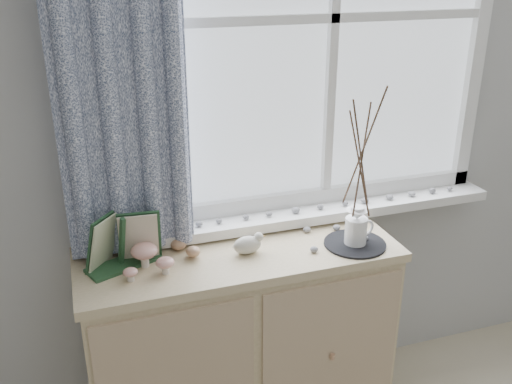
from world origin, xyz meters
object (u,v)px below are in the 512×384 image
at_px(toadstool_cluster, 147,257).
at_px(twig_pitcher, 362,154).
at_px(sideboard, 241,345).
at_px(botanical_book, 122,243).

height_order(toadstool_cluster, twig_pitcher, twig_pitcher).
bearing_deg(sideboard, botanical_book, -179.78).
xyz_separation_m(botanical_book, toadstool_cluster, (0.08, -0.02, -0.05)).
bearing_deg(toadstool_cluster, twig_pitcher, -4.68).
bearing_deg(botanical_book, sideboard, -22.18).
height_order(sideboard, toadstool_cluster, toadstool_cluster).
bearing_deg(sideboard, twig_pitcher, -11.74).
bearing_deg(sideboard, toadstool_cluster, -175.58).
height_order(sideboard, botanical_book, botanical_book).
distance_m(toadstool_cluster, twig_pitcher, 0.84).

